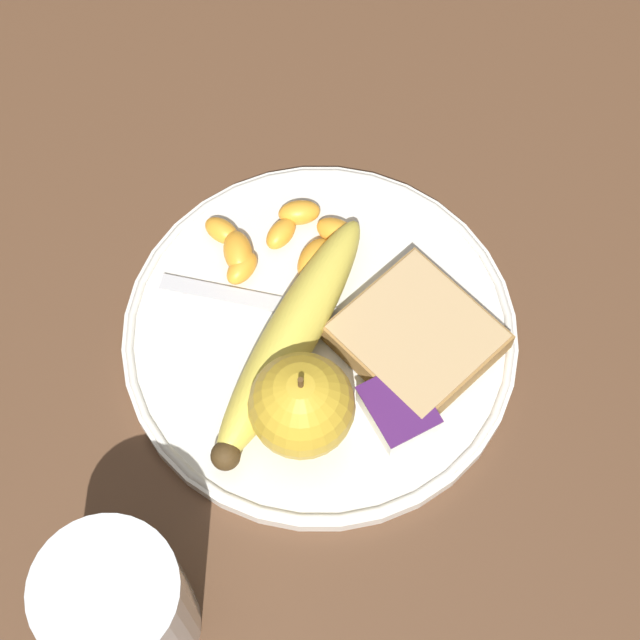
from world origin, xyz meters
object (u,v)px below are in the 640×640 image
apple (302,406)px  banana (291,341)px  bread_slice (417,338)px  jam_packet (398,410)px  fork (320,313)px  juice_glass (121,610)px  plate (320,335)px

apple → banana: 0.06m
bread_slice → jam_packet: size_ratio=2.40×
fork → bread_slice: bearing=-6.5°
bread_slice → apple: bearing=-81.1°
fork → juice_glass: bearing=-106.3°
plate → banana: size_ratio=1.50×
apple → banana: apple is taller
banana → bread_slice: size_ratio=1.59×
apple → jam_packet: apple is taller
banana → plate: bearing=98.4°
bread_slice → fork: size_ratio=0.72×
plate → banana: bearing=-81.6°
banana → jam_packet: banana is taller
fork → apple: bearing=-85.5°
bread_slice → fork: bread_slice is taller
jam_packet → fork: bearing=-173.5°
plate → bread_slice: bearing=54.2°
jam_packet → juice_glass: bearing=-79.1°
apple → bread_slice: 0.10m
plate → juice_glass: bearing=-58.5°
juice_glass → banana: 0.21m
banana → fork: banana is taller
juice_glass → banana: bearing=124.2°
bread_slice → fork: bearing=-137.0°
plate → jam_packet: (0.08, 0.02, 0.01)m
juice_glass → apple: juice_glass is taller
banana → bread_slice: (0.04, 0.08, -0.01)m
bread_slice → fork: (-0.05, -0.05, -0.01)m
juice_glass → jam_packet: size_ratio=2.31×
apple → banana: (-0.05, 0.02, -0.02)m
bread_slice → plate: bearing=-125.8°
juice_glass → bread_slice: (-0.08, 0.25, -0.03)m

